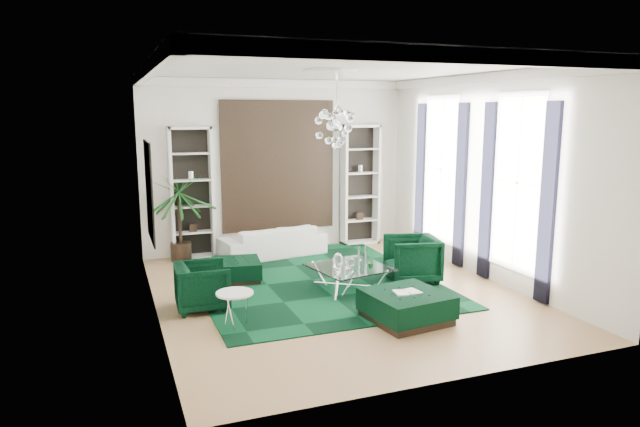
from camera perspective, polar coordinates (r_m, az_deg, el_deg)
name	(u,v)px	position (r m, az deg, el deg)	size (l,w,h in m)	color
floor	(336,293)	(10.00, 1.60, -8.00)	(6.00, 7.00, 0.02)	tan
ceiling	(337,67)	(9.52, 1.72, 14.40)	(6.00, 7.00, 0.02)	white
wall_back	(278,166)	(12.87, -4.27, 4.79)	(6.00, 0.02, 3.80)	silver
wall_front	(456,222)	(6.50, 13.42, -0.87)	(6.00, 0.02, 3.80)	silver
wall_left	(150,194)	(8.89, -16.62, 1.93)	(0.02, 7.00, 3.80)	silver
wall_right	(486,177)	(11.06, 16.29, 3.51)	(0.02, 7.00, 3.80)	silver
crown_molding	(337,74)	(9.51, 1.72, 13.74)	(6.00, 7.00, 0.18)	white
ceiling_medallion	(330,71)	(9.79, 1.04, 14.05)	(0.90, 0.90, 0.05)	white
tapestry	(278,166)	(12.82, -4.21, 4.77)	(2.50, 0.06, 2.80)	black
shelving_left	(192,193)	(12.33, -12.71, 1.99)	(0.90, 0.38, 2.80)	white
shelving_right	(360,185)	(13.42, 4.03, 2.87)	(0.90, 0.38, 2.80)	white
painting	(150,191)	(9.50, -16.62, 2.13)	(0.04, 1.30, 1.60)	black
window_near	(518,183)	(10.35, 19.17, 2.91)	(0.03, 1.10, 2.90)	white
curtain_near_a	(548,204)	(9.78, 21.82, 0.86)	(0.07, 0.30, 3.25)	black
curtain_near_b	(487,191)	(10.96, 16.36, 2.13)	(0.07, 0.30, 3.25)	black
window_far	(441,169)	(12.27, 12.03, 4.33)	(0.03, 1.10, 2.90)	white
curtain_far_a	(461,186)	(11.64, 13.89, 2.70)	(0.07, 0.30, 3.25)	black
curtain_far_b	(420,177)	(12.94, 10.00, 3.58)	(0.07, 0.30, 3.25)	black
rug	(312,280)	(10.69, -0.80, -6.67)	(4.20, 5.00, 0.02)	black
sofa	(273,241)	(12.40, -4.77, -2.79)	(2.26, 0.88, 0.66)	white
armchair_left	(202,286)	(9.30, -11.68, -7.13)	(0.80, 0.83, 0.75)	black
armchair_right	(412,259)	(10.70, 9.18, -4.49)	(0.90, 0.93, 0.84)	black
coffee_table	(349,278)	(10.14, 2.94, -6.44)	(1.22, 1.22, 0.42)	white
ottoman_side	(236,270)	(10.76, -8.36, -5.66)	(0.86, 0.86, 0.38)	black
ottoman_front	(406,307)	(8.76, 8.62, -9.20)	(1.10, 1.10, 0.44)	black
book	(407,292)	(8.69, 8.67, -7.74)	(0.40, 0.27, 0.03)	white
side_table	(235,310)	(8.49, -8.48, -9.55)	(0.54, 0.54, 0.52)	white
palm	(179,205)	(12.17, -13.90, 0.79)	(1.48, 1.48, 2.36)	#19591E
chandelier	(336,127)	(9.81, 1.65, 8.67)	(0.78, 0.78, 0.70)	white
table_plant	(371,262)	(9.95, 5.16, -4.85)	(0.13, 0.10, 0.23)	#19591E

